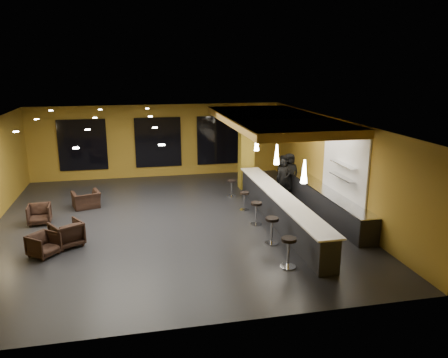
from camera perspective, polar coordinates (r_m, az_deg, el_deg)
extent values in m
cube|color=black|center=(15.60, -6.86, -5.65)|extent=(12.00, 13.00, 0.10)
cube|color=black|center=(14.73, -7.29, 7.58)|extent=(12.00, 13.00, 0.10)
cube|color=olive|center=(21.46, -8.62, 4.94)|extent=(12.00, 0.10, 3.50)
cube|color=olive|center=(8.89, -3.29, -9.34)|extent=(12.00, 0.10, 3.50)
cube|color=olive|center=(16.67, 14.13, 1.80)|extent=(0.10, 13.00, 3.50)
cube|color=#AA7C31|center=(16.53, 6.50, 7.73)|extent=(3.60, 8.00, 0.28)
cube|color=black|center=(21.46, -17.98, 4.24)|extent=(2.20, 0.06, 2.40)
cube|color=black|center=(21.36, -8.60, 4.76)|extent=(2.20, 0.06, 2.40)
cube|color=black|center=(21.74, -0.65, 5.10)|extent=(2.20, 0.06, 2.40)
cube|color=white|center=(15.70, 15.46, 1.86)|extent=(0.06, 3.20, 2.40)
cube|color=black|center=(15.21, 7.28, -4.01)|extent=(0.60, 8.00, 1.00)
cube|color=white|center=(15.05, 7.35, -2.11)|extent=(0.78, 8.10, 0.05)
cube|color=black|center=(16.41, 13.33, -3.14)|extent=(0.70, 6.00, 0.86)
cube|color=silver|center=(16.28, 13.43, -1.62)|extent=(0.72, 6.00, 0.03)
cube|color=silver|center=(15.56, 15.23, 0.24)|extent=(0.30, 1.50, 0.03)
cube|color=silver|center=(15.46, 15.35, 1.85)|extent=(0.30, 1.50, 0.03)
cube|color=olive|center=(19.15, 2.93, 3.90)|extent=(0.60, 0.60, 3.50)
cone|color=white|center=(12.90, 10.44, 0.99)|extent=(0.20, 0.20, 0.70)
cone|color=white|center=(15.18, 6.90, 3.21)|extent=(0.20, 0.20, 0.70)
cone|color=white|center=(17.52, 4.29, 4.84)|extent=(0.20, 0.20, 0.70)
imported|color=black|center=(17.93, 7.75, -0.01)|extent=(0.61, 0.40, 1.65)
imported|color=black|center=(18.24, 7.89, 0.40)|extent=(1.01, 0.89, 1.75)
imported|color=black|center=(18.76, 8.51, 0.74)|extent=(0.85, 0.56, 1.73)
imported|color=black|center=(13.72, -22.50, -7.95)|extent=(1.02, 1.02, 0.67)
imported|color=black|center=(14.17, -19.84, -6.73)|extent=(1.15, 1.16, 0.78)
imported|color=black|center=(16.41, -22.97, -4.25)|extent=(0.80, 0.82, 0.69)
imported|color=black|center=(17.59, -17.56, -2.59)|extent=(1.20, 1.11, 0.64)
cylinder|color=silver|center=(12.28, 8.34, -11.26)|extent=(0.44, 0.44, 0.03)
cylinder|color=silver|center=(12.11, 8.41, -9.62)|extent=(0.08, 0.08, 0.76)
cylinder|color=black|center=(11.95, 8.48, -7.81)|extent=(0.41, 0.41, 0.09)
cylinder|color=silver|center=(13.70, 6.21, -8.32)|extent=(0.43, 0.43, 0.03)
cylinder|color=silver|center=(13.56, 6.26, -6.84)|extent=(0.07, 0.07, 0.75)
cylinder|color=black|center=(13.41, 6.31, -5.23)|extent=(0.41, 0.41, 0.09)
cylinder|color=silver|center=(15.19, 4.20, -5.89)|extent=(0.41, 0.41, 0.03)
cylinder|color=silver|center=(15.07, 4.22, -4.60)|extent=(0.07, 0.07, 0.71)
cylinder|color=black|center=(14.94, 4.25, -3.21)|extent=(0.39, 0.39, 0.08)
cylinder|color=silver|center=(16.60, 2.66, -4.04)|extent=(0.36, 0.36, 0.03)
cylinder|color=silver|center=(16.50, 2.68, -2.99)|extent=(0.06, 0.06, 0.64)
cylinder|color=black|center=(16.39, 2.69, -1.84)|extent=(0.35, 0.35, 0.07)
cylinder|color=silver|center=(18.24, 0.99, -2.27)|extent=(0.36, 0.36, 0.03)
cylinder|color=silver|center=(18.15, 0.99, -1.29)|extent=(0.06, 0.06, 0.64)
cylinder|color=black|center=(18.06, 1.00, -0.24)|extent=(0.35, 0.35, 0.07)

